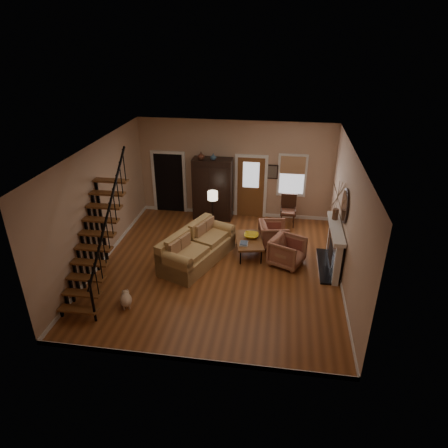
# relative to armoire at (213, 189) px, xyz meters

# --- Properties ---
(room) EXTENTS (7.00, 7.33, 3.30)m
(room) POSITION_rel_armoire_xyz_m (0.29, -1.39, 0.46)
(room) COLOR brown
(room) RESTS_ON ground
(staircase) EXTENTS (0.94, 2.80, 3.20)m
(staircase) POSITION_rel_armoire_xyz_m (-2.08, -4.45, 0.55)
(staircase) COLOR brown
(staircase) RESTS_ON ground
(fireplace) EXTENTS (0.33, 1.95, 2.30)m
(fireplace) POSITION_rel_armoire_xyz_m (3.83, -2.65, -0.31)
(fireplace) COLOR black
(fireplace) RESTS_ON ground
(armoire) EXTENTS (1.30, 0.60, 2.10)m
(armoire) POSITION_rel_armoire_xyz_m (0.00, 0.00, 0.00)
(armoire) COLOR black
(armoire) RESTS_ON ground
(vase_a) EXTENTS (0.24, 0.24, 0.25)m
(vase_a) POSITION_rel_armoire_xyz_m (-0.35, -0.10, 1.17)
(vase_a) COLOR #4C2619
(vase_a) RESTS_ON armoire
(vase_b) EXTENTS (0.20, 0.20, 0.21)m
(vase_b) POSITION_rel_armoire_xyz_m (0.05, -0.10, 1.16)
(vase_b) COLOR #334C60
(vase_b) RESTS_ON armoire
(sofa) EXTENTS (1.89, 2.65, 0.91)m
(sofa) POSITION_rel_armoire_xyz_m (0.08, -2.90, -0.60)
(sofa) COLOR tan
(sofa) RESTS_ON ground
(coffee_table) EXTENTS (0.96, 1.36, 0.48)m
(coffee_table) POSITION_rel_armoire_xyz_m (1.46, -2.29, -0.81)
(coffee_table) COLOR brown
(coffee_table) RESTS_ON ground
(bowl) EXTENTS (0.43, 0.43, 0.10)m
(bowl) POSITION_rel_armoire_xyz_m (1.51, -2.14, -0.52)
(bowl) COLOR gold
(bowl) RESTS_ON coffee_table
(books) EXTENTS (0.23, 0.31, 0.06)m
(books) POSITION_rel_armoire_xyz_m (1.34, -2.59, -0.54)
(books) COLOR beige
(books) RESTS_ON coffee_table
(armchair_left) EXTENTS (1.13, 1.12, 0.79)m
(armchair_left) POSITION_rel_armoire_xyz_m (2.55, -2.68, -0.66)
(armchair_left) COLOR brown
(armchair_left) RESTS_ON ground
(armchair_right) EXTENTS (0.97, 0.95, 0.76)m
(armchair_right) POSITION_rel_armoire_xyz_m (2.13, -1.70, -0.67)
(armchair_right) COLOR brown
(armchair_right) RESTS_ON ground
(floor_lamp) EXTENTS (0.33, 0.33, 1.38)m
(floor_lamp) POSITION_rel_armoire_xyz_m (0.19, -1.05, -0.36)
(floor_lamp) COLOR black
(floor_lamp) RESTS_ON ground
(side_chair) EXTENTS (0.54, 0.54, 1.02)m
(side_chair) POSITION_rel_armoire_xyz_m (2.55, -0.20, -0.54)
(side_chair) COLOR #391F12
(side_chair) RESTS_ON ground
(dog) EXTENTS (0.44, 0.54, 0.34)m
(dog) POSITION_rel_armoire_xyz_m (-1.17, -5.16, -0.88)
(dog) COLOR beige
(dog) RESTS_ON ground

